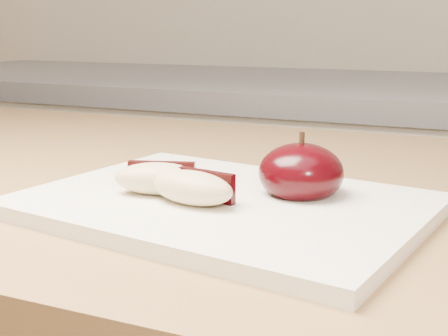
% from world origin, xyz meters
% --- Properties ---
extents(back_cabinet, '(2.40, 0.62, 0.94)m').
position_xyz_m(back_cabinet, '(0.00, 1.20, 0.47)').
color(back_cabinet, silver).
rests_on(back_cabinet, ground).
extents(cutting_board, '(0.35, 0.28, 0.01)m').
position_xyz_m(cutting_board, '(0.00, 0.38, 0.91)').
color(cutting_board, white).
rests_on(cutting_board, island_counter).
extents(apple_half, '(0.09, 0.09, 0.06)m').
position_xyz_m(apple_half, '(0.06, 0.42, 0.93)').
color(apple_half, black).
rests_on(apple_half, cutting_board).
extents(apple_wedge_a, '(0.08, 0.06, 0.03)m').
position_xyz_m(apple_wedge_a, '(-0.05, 0.37, 0.93)').
color(apple_wedge_a, '#CEB483').
rests_on(apple_wedge_a, cutting_board).
extents(apple_wedge_b, '(0.08, 0.05, 0.03)m').
position_xyz_m(apple_wedge_b, '(-0.01, 0.35, 0.93)').
color(apple_wedge_b, '#CEB483').
rests_on(apple_wedge_b, cutting_board).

